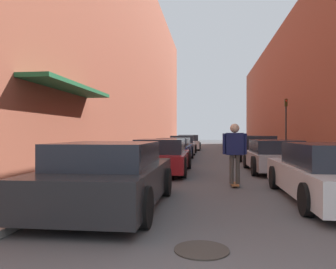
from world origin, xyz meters
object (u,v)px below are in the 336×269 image
(parked_car_left_1, at_px, (162,156))
(parked_car_right_5, at_px, (234,141))
(parked_car_left_2, at_px, (174,149))
(parked_car_right_0, at_px, (331,174))
(parked_car_right_4, at_px, (238,143))
(traffic_light, at_px, (286,120))
(skateboarder, at_px, (235,148))
(parked_car_right_3, at_px, (247,145))
(parked_car_left_0, at_px, (110,176))
(manhole_cover, at_px, (202,250))
(parked_car_right_1, at_px, (274,156))
(parked_car_left_3, at_px, (183,145))
(parked_car_left_4, at_px, (189,143))
(parked_car_right_2, at_px, (256,149))

(parked_car_left_1, bearing_deg, parked_car_right_5, 79.25)
(parked_car_left_2, xyz_separation_m, parked_car_right_0, (4.44, -9.92, -0.00))
(parked_car_left_1, relative_size, parked_car_right_4, 0.97)
(parked_car_right_4, distance_m, traffic_light, 8.89)
(parked_car_right_5, bearing_deg, traffic_light, -81.85)
(parked_car_left_2, bearing_deg, skateboarder, -72.69)
(parked_car_right_3, bearing_deg, parked_car_left_0, -104.94)
(parked_car_left_2, bearing_deg, manhole_cover, -82.57)
(skateboarder, distance_m, traffic_light, 11.90)
(parked_car_right_1, relative_size, parked_car_right_4, 0.89)
(parked_car_left_1, bearing_deg, traffic_light, 52.90)
(parked_car_left_3, relative_size, manhole_cover, 6.66)
(parked_car_left_1, distance_m, parked_car_right_0, 6.31)
(parked_car_left_3, bearing_deg, parked_car_right_5, 69.53)
(parked_car_left_2, xyz_separation_m, parked_car_left_3, (-0.01, 5.55, 0.02))
(parked_car_left_1, height_order, parked_car_right_5, parked_car_right_5)
(parked_car_left_4, relative_size, parked_car_right_5, 1.01)
(parked_car_right_1, height_order, parked_car_right_4, parked_car_right_4)
(traffic_light, bearing_deg, parked_car_right_2, -132.91)
(parked_car_right_2, bearing_deg, parked_car_left_0, -110.62)
(parked_car_right_3, xyz_separation_m, manhole_cover, (-2.76, -19.41, -0.64))
(parked_car_right_1, height_order, parked_car_right_3, parked_car_right_3)
(parked_car_left_0, distance_m, parked_car_left_1, 5.78)
(parked_car_right_0, height_order, manhole_cover, parked_car_right_0)
(parked_car_left_0, distance_m, traffic_light, 15.71)
(parked_car_right_3, distance_m, skateboarder, 14.43)
(parked_car_left_1, relative_size, manhole_cover, 6.42)
(parked_car_left_4, xyz_separation_m, parked_car_right_2, (4.28, -10.24, 0.00))
(parked_car_right_2, bearing_deg, parked_car_left_1, -124.74)
(parked_car_left_1, distance_m, parked_car_left_2, 5.36)
(parked_car_left_3, distance_m, parked_car_left_4, 5.52)
(parked_car_left_2, height_order, parked_car_right_2, parked_car_right_2)
(parked_car_right_4, relative_size, manhole_cover, 6.60)
(parked_car_right_4, height_order, traffic_light, traffic_light)
(manhole_cover, bearing_deg, skateboarder, 81.03)
(parked_car_left_1, xyz_separation_m, parked_car_right_1, (4.19, 0.74, -0.01))
(parked_car_right_1, bearing_deg, parked_car_right_5, 89.69)
(parked_car_right_2, distance_m, manhole_cover, 14.33)
(parked_car_left_0, bearing_deg, traffic_light, 65.14)
(traffic_light, bearing_deg, parked_car_right_5, 98.15)
(parked_car_left_4, bearing_deg, skateboarder, -82.74)
(parked_car_right_5, distance_m, manhole_cover, 30.71)
(parked_car_left_1, xyz_separation_m, parked_car_right_4, (4.25, 16.89, 0.03))
(parked_car_left_0, relative_size, parked_car_right_4, 0.92)
(parked_car_right_0, height_order, skateboarder, skateboarder)
(parked_car_right_0, bearing_deg, traffic_light, 81.24)
(parked_car_left_2, height_order, parked_car_left_4, parked_car_left_4)
(parked_car_left_3, bearing_deg, parked_car_right_0, -73.95)
(parked_car_left_2, relative_size, parked_car_right_3, 1.05)
(parked_car_left_1, height_order, parked_car_left_3, parked_car_left_3)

